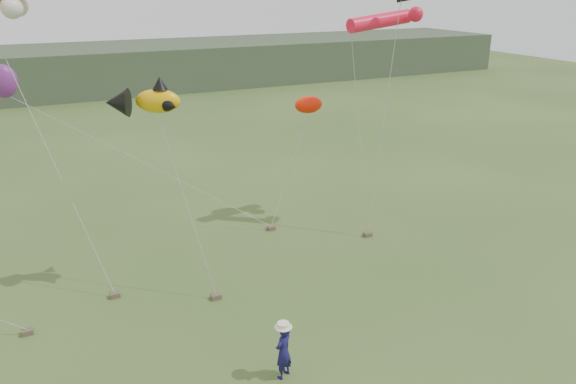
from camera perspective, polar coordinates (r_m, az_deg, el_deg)
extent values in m
plane|color=#385123|center=(16.34, -0.06, -15.83)|extent=(120.00, 120.00, 0.00)
cube|color=#2D3D28|center=(57.68, -20.05, 11.64)|extent=(90.00, 12.00, 4.00)
imported|color=#141246|center=(15.02, -0.47, -15.89)|extent=(0.67, 0.60, 1.54)
cube|color=brown|center=(19.53, -17.20, -9.96)|extent=(0.31, 0.25, 0.16)
cube|color=brown|center=(18.76, -7.34, -10.48)|extent=(0.31, 0.25, 0.16)
cube|color=brown|center=(23.09, 8.08, -4.29)|extent=(0.31, 0.25, 0.16)
cube|color=brown|center=(18.59, -24.96, -12.75)|extent=(0.31, 0.25, 0.16)
cube|color=brown|center=(23.46, -1.72, -3.67)|extent=(0.31, 0.25, 0.16)
sphere|color=silver|center=(19.62, -26.26, 16.42)|extent=(0.65, 0.65, 0.65)
sphere|color=silver|center=(20.92, -25.78, 16.62)|extent=(0.65, 0.65, 0.65)
ellipsoid|color=#DCA508|center=(17.90, -13.07, 8.99)|extent=(1.51, 1.11, 0.76)
cone|color=black|center=(17.97, -16.99, 8.68)|extent=(0.99, 1.09, 0.89)
cone|color=black|center=(17.82, -12.90, 10.73)|extent=(0.49, 0.49, 0.39)
cone|color=black|center=(17.51, -11.73, 8.52)|extent=(0.52, 0.55, 0.39)
cone|color=black|center=(18.45, -12.50, 9.06)|extent=(0.52, 0.55, 0.39)
cylinder|color=#F21335|center=(23.17, 9.32, 16.78)|extent=(3.04, 0.97, 0.83)
sphere|color=#F21335|center=(23.56, 12.84, 17.19)|extent=(0.59, 0.59, 0.59)
ellipsoid|color=red|center=(23.71, 2.11, 8.87)|extent=(1.24, 0.72, 0.72)
ellipsoid|color=#692577|center=(25.33, -26.97, 10.00)|extent=(1.09, 0.73, 1.33)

